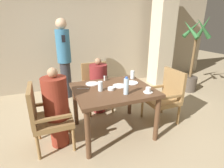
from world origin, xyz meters
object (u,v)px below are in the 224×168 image
(teacup_with_saucer, at_px, (148,90))
(glass_tall_mid, at_px, (100,86))
(diner_in_far_chair, at_px, (99,85))
(potted_palm, at_px, (192,66))
(chair_left_side, at_px, (46,116))
(standing_host, at_px, (64,57))
(chair_far_side, at_px, (97,85))
(chair_right_side, at_px, (165,95))
(water_bottle, at_px, (126,86))
(plate_main_left, at_px, (92,84))
(bowl_small, at_px, (111,89))
(plate_main_right, at_px, (119,86))
(glass_tall_near, at_px, (132,75))
(diner_in_left_chair, at_px, (57,108))
(plate_dessert_center, at_px, (132,83))

(teacup_with_saucer, height_order, glass_tall_mid, glass_tall_mid)
(diner_in_far_chair, relative_size, potted_palm, 0.58)
(chair_left_side, height_order, teacup_with_saucer, chair_left_side)
(standing_host, relative_size, potted_palm, 0.96)
(chair_far_side, distance_m, chair_right_side, 1.29)
(water_bottle, distance_m, glass_tall_mid, 0.37)
(standing_host, height_order, plate_main_left, standing_host)
(standing_host, distance_m, glass_tall_mid, 1.71)
(teacup_with_saucer, bearing_deg, bowl_small, 147.82)
(diner_in_far_chair, bearing_deg, potted_palm, 4.58)
(chair_far_side, distance_m, plate_main_left, 0.68)
(standing_host, distance_m, teacup_with_saucer, 2.17)
(chair_left_side, height_order, glass_tall_mid, chair_left_side)
(teacup_with_saucer, height_order, water_bottle, water_bottle)
(chair_far_side, bearing_deg, diner_in_far_chair, -90.00)
(standing_host, xyz_separation_m, water_bottle, (0.56, -1.92, -0.08))
(plate_main_right, height_order, glass_tall_near, glass_tall_near)
(chair_left_side, xyz_separation_m, bowl_small, (0.90, -0.04, 0.27))
(plate_main_right, bearing_deg, standing_host, 110.18)
(chair_left_side, distance_m, chair_right_side, 1.90)
(chair_left_side, bearing_deg, bowl_small, -2.77)
(diner_in_left_chair, bearing_deg, bowl_small, -3.29)
(standing_host, height_order, water_bottle, standing_host)
(diner_in_left_chair, relative_size, glass_tall_near, 8.20)
(plate_main_left, height_order, teacup_with_saucer, teacup_with_saucer)
(plate_dessert_center, height_order, glass_tall_near, glass_tall_near)
(plate_main_right, relative_size, teacup_with_saucer, 1.57)
(plate_main_right, bearing_deg, glass_tall_near, 36.21)
(chair_right_side, bearing_deg, standing_host, 130.61)
(diner_in_far_chair, distance_m, glass_tall_mid, 0.82)
(potted_palm, distance_m, water_bottle, 2.62)
(plate_main_left, height_order, plate_main_right, same)
(water_bottle, bearing_deg, plate_dessert_center, 52.87)
(bowl_small, bearing_deg, diner_in_far_chair, 86.47)
(plate_main_left, bearing_deg, teacup_with_saucer, -44.30)
(chair_far_side, relative_size, chair_right_side, 1.00)
(teacup_with_saucer, bearing_deg, chair_far_side, 108.06)
(diner_in_left_chair, xyz_separation_m, glass_tall_mid, (0.61, -0.02, 0.23))
(glass_tall_mid, bearing_deg, standing_host, 99.25)
(teacup_with_saucer, bearing_deg, diner_in_left_chair, 165.14)
(chair_right_side, height_order, bowl_small, chair_right_side)
(standing_host, bearing_deg, plate_main_left, -80.05)
(teacup_with_saucer, bearing_deg, plate_main_left, 135.70)
(plate_main_right, xyz_separation_m, plate_dessert_center, (0.24, 0.06, 0.00))
(glass_tall_mid, bearing_deg, teacup_with_saucer, -26.63)
(teacup_with_saucer, distance_m, glass_tall_mid, 0.66)
(diner_in_left_chair, xyz_separation_m, standing_host, (0.33, 1.66, 0.35))
(potted_palm, xyz_separation_m, glass_tall_near, (-1.93, -0.61, 0.18))
(diner_in_left_chair, xyz_separation_m, plate_main_right, (0.93, 0.05, 0.17))
(teacup_with_saucer, relative_size, glass_tall_mid, 0.94)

